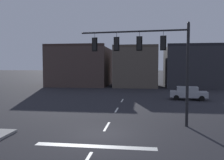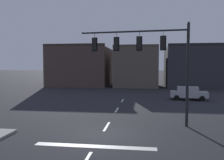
# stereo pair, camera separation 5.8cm
# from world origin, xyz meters

# --- Properties ---
(ground_plane) EXTENTS (400.00, 400.00, 0.00)m
(ground_plane) POSITION_xyz_m (0.00, 0.00, 0.00)
(ground_plane) COLOR #232328
(stop_bar_paint) EXTENTS (6.40, 0.50, 0.01)m
(stop_bar_paint) POSITION_xyz_m (0.00, -2.00, 0.00)
(stop_bar_paint) COLOR silver
(stop_bar_paint) RESTS_ON ground
(lane_centreline) EXTENTS (0.16, 26.40, 0.01)m
(lane_centreline) POSITION_xyz_m (0.00, 2.00, 0.00)
(lane_centreline) COLOR silver
(lane_centreline) RESTS_ON ground
(signal_mast_near_side) EXTENTS (7.67, 0.93, 7.15)m
(signal_mast_near_side) POSITION_xyz_m (2.87, 3.02, 5.10)
(signal_mast_near_side) COLOR black
(signal_mast_near_side) RESTS_ON ground
(car_lot_nearside) EXTENTS (4.60, 2.30, 1.61)m
(car_lot_nearside) POSITION_xyz_m (8.00, 15.77, 0.86)
(car_lot_nearside) COLOR #9EA0A5
(car_lot_nearside) RESTS_ON ground
(building_row) EXTENTS (34.71, 11.59, 8.40)m
(building_row) POSITION_xyz_m (-0.97, 34.03, 3.90)
(building_row) COLOR #473833
(building_row) RESTS_ON ground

